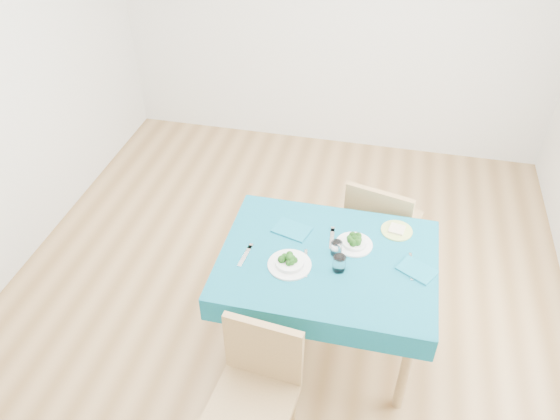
% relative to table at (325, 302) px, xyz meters
% --- Properties ---
extents(room_shell, '(4.02, 4.52, 2.73)m').
position_rel_table_xyz_m(room_shell, '(-0.34, 0.25, 0.97)').
color(room_shell, olive).
rests_on(room_shell, ground).
extents(table, '(1.24, 0.94, 0.76)m').
position_rel_table_xyz_m(table, '(0.00, 0.00, 0.00)').
color(table, '#0A556D').
rests_on(table, ground).
extents(chair_near, '(0.46, 0.50, 1.05)m').
position_rel_table_xyz_m(chair_near, '(-0.25, -0.81, 0.15)').
color(chair_near, olive).
rests_on(chair_near, ground).
extents(chair_far, '(0.56, 0.60, 1.14)m').
position_rel_table_xyz_m(chair_far, '(0.29, 0.78, 0.19)').
color(chair_far, olive).
rests_on(chair_far, ground).
extents(bowl_near, '(0.25, 0.25, 0.08)m').
position_rel_table_xyz_m(bowl_near, '(-0.20, -0.11, 0.42)').
color(bowl_near, white).
rests_on(bowl_near, table).
extents(bowl_far, '(0.22, 0.22, 0.07)m').
position_rel_table_xyz_m(bowl_far, '(0.13, 0.14, 0.41)').
color(bowl_far, white).
rests_on(bowl_far, table).
extents(fork_near, '(0.04, 0.18, 0.00)m').
position_rel_table_xyz_m(fork_near, '(-0.47, -0.09, 0.38)').
color(fork_near, silver).
rests_on(fork_near, table).
extents(knife_near, '(0.06, 0.23, 0.00)m').
position_rel_table_xyz_m(knife_near, '(-0.12, -0.07, 0.38)').
color(knife_near, silver).
rests_on(knife_near, table).
extents(fork_far, '(0.04, 0.18, 0.00)m').
position_rel_table_xyz_m(fork_far, '(-0.00, 0.17, 0.38)').
color(fork_far, silver).
rests_on(fork_far, table).
extents(knife_far, '(0.04, 0.22, 0.00)m').
position_rel_table_xyz_m(knife_far, '(0.47, 0.03, 0.38)').
color(knife_far, silver).
rests_on(knife_far, table).
extents(napkin_near, '(0.25, 0.20, 0.01)m').
position_rel_table_xyz_m(napkin_near, '(-0.25, 0.19, 0.39)').
color(napkin_near, '#0E6078').
rests_on(napkin_near, table).
extents(napkin_far, '(0.24, 0.22, 0.01)m').
position_rel_table_xyz_m(napkin_far, '(0.50, 0.00, 0.38)').
color(napkin_far, '#0E6078').
rests_on(napkin_far, table).
extents(tumbler_center, '(0.07, 0.07, 0.08)m').
position_rel_table_xyz_m(tumbler_center, '(0.04, 0.05, 0.42)').
color(tumbler_center, white).
rests_on(tumbler_center, table).
extents(tumbler_side, '(0.07, 0.07, 0.10)m').
position_rel_table_xyz_m(tumbler_side, '(0.07, -0.08, 0.43)').
color(tumbler_side, white).
rests_on(tumbler_side, table).
extents(side_plate, '(0.19, 0.19, 0.01)m').
position_rel_table_xyz_m(side_plate, '(0.37, 0.32, 0.38)').
color(side_plate, '#B7CE64').
rests_on(side_plate, table).
extents(bread_slice, '(0.11, 0.11, 0.01)m').
position_rel_table_xyz_m(bread_slice, '(0.37, 0.32, 0.40)').
color(bread_slice, beige).
rests_on(bread_slice, side_plate).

